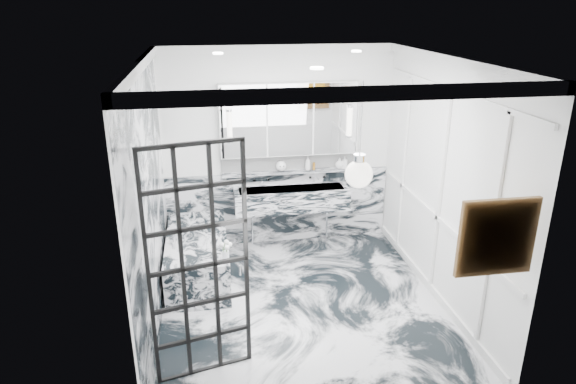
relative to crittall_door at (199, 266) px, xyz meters
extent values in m
plane|color=silver|center=(1.11, 0.95, -1.12)|extent=(3.60, 3.60, 0.00)
plane|color=white|center=(1.11, 0.95, 1.68)|extent=(3.60, 3.60, 0.00)
plane|color=white|center=(1.11, 2.75, 0.28)|extent=(3.60, 0.00, 3.60)
plane|color=white|center=(1.11, -0.85, 0.28)|extent=(3.60, 0.00, 3.60)
plane|color=white|center=(-0.49, 0.95, 0.28)|extent=(0.00, 3.60, 3.60)
plane|color=white|center=(2.71, 0.95, 0.28)|extent=(0.00, 3.60, 3.60)
cube|color=silver|center=(1.11, 2.72, -0.60)|extent=(3.18, 0.05, 1.05)
cube|color=silver|center=(-0.47, 0.95, 0.22)|extent=(0.02, 3.56, 2.68)
cube|color=white|center=(2.69, 0.95, 0.18)|extent=(0.03, 3.40, 2.30)
imported|color=#8C5919|center=(1.52, 2.66, 0.07)|extent=(0.10, 0.10, 0.20)
imported|color=#4C4C51|center=(2.06, 2.66, 0.06)|extent=(0.10, 0.10, 0.17)
imported|color=silver|center=(1.98, 2.66, 0.04)|extent=(0.15, 0.15, 0.15)
sphere|color=white|center=(1.14, 2.66, 0.04)|extent=(0.15, 0.15, 0.15)
cylinder|color=#8C5919|center=(1.61, 2.66, 0.02)|extent=(0.04, 0.04, 0.10)
cylinder|color=silver|center=(0.27, 1.15, -0.51)|extent=(0.08, 0.08, 0.12)
cube|color=gold|center=(2.31, -0.81, 0.49)|extent=(0.54, 0.05, 0.54)
sphere|color=white|center=(1.35, -0.24, 0.87)|extent=(0.23, 0.23, 0.23)
cube|color=silver|center=(1.26, 2.50, -0.39)|extent=(1.60, 0.45, 0.30)
cube|color=silver|center=(1.26, 2.67, -0.05)|extent=(1.90, 0.14, 0.04)
cube|color=white|center=(1.26, 2.73, 0.08)|extent=(1.90, 0.03, 0.23)
cube|color=white|center=(1.26, 2.67, 0.70)|extent=(1.90, 0.16, 1.00)
cylinder|color=white|center=(0.44, 2.58, 0.66)|extent=(0.07, 0.07, 0.40)
cylinder|color=white|center=(2.08, 2.58, 0.66)|extent=(0.07, 0.07, 0.40)
cube|color=silver|center=(-0.06, 1.84, -0.85)|extent=(0.75, 1.65, 0.55)
camera|label=1|loc=(0.13, -4.10, 2.21)|focal=32.00mm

